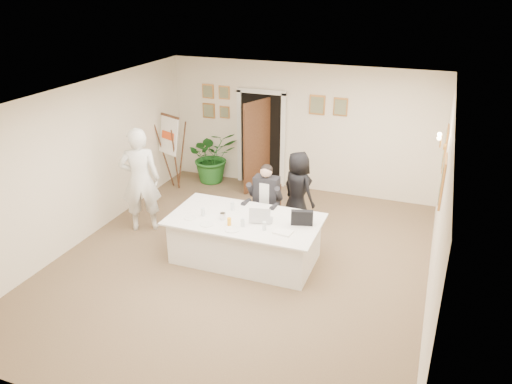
{
  "coord_description": "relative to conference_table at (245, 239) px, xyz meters",
  "views": [
    {
      "loc": [
        2.8,
        -6.73,
        4.44
      ],
      "look_at": [
        0.05,
        0.6,
        1.06
      ],
      "focal_mm": 35.0,
      "sensor_mm": 36.0,
      "label": 1
    }
  ],
  "objects": [
    {
      "name": "potted_palm",
      "position": [
        -2.03,
        3.05,
        0.23
      ],
      "size": [
        1.47,
        1.44,
        1.24
      ],
      "primitive_type": "imported",
      "rotation": [
        0.0,
        0.0,
        0.66
      ],
      "color": "#206221",
      "rests_on": "floor"
    },
    {
      "name": "ceiling",
      "position": [
        -0.03,
        -0.11,
        2.41
      ],
      "size": [
        6.0,
        7.0,
        0.02
      ],
      "primitive_type": "cube",
      "color": "white",
      "rests_on": "wall_back"
    },
    {
      "name": "laptop_bag",
      "position": [
        0.94,
        0.12,
        0.51
      ],
      "size": [
        0.37,
        0.19,
        0.25
      ],
      "primitive_type": "cube",
      "rotation": [
        0.0,
        0.0,
        0.27
      ],
      "color": "black",
      "rests_on": "conference_table"
    },
    {
      "name": "wall_left",
      "position": [
        -3.03,
        -0.11,
        1.01
      ],
      "size": [
        0.1,
        7.0,
        2.8
      ],
      "primitive_type": "cube",
      "color": "white",
      "rests_on": "floor"
    },
    {
      "name": "plate_mid",
      "position": [
        -0.49,
        -0.42,
        0.39
      ],
      "size": [
        0.27,
        0.27,
        0.01
      ],
      "primitive_type": "cylinder",
      "rotation": [
        0.0,
        0.0,
        0.25
      ],
      "color": "white",
      "rests_on": "conference_table"
    },
    {
      "name": "conference_table",
      "position": [
        0.0,
        0.0,
        0.0
      ],
      "size": [
        2.5,
        1.34,
        0.78
      ],
      "color": "silver",
      "rests_on": "floor"
    },
    {
      "name": "pictures_right_wall",
      "position": [
        2.94,
        1.09,
        1.36
      ],
      "size": [
        0.06,
        2.2,
        0.8
      ],
      "primitive_type": null,
      "color": "#C48442",
      "rests_on": "wall_right"
    },
    {
      "name": "flip_chart",
      "position": [
        -2.66,
        2.37,
        0.38
      ],
      "size": [
        0.6,
        0.48,
        1.67
      ],
      "color": "#351D11",
      "rests_on": "floor"
    },
    {
      "name": "glass_d",
      "position": [
        -0.32,
        0.23,
        0.45
      ],
      "size": [
        0.09,
        0.09,
        0.14
      ],
      "primitive_type": "cylinder",
      "rotation": [
        0.0,
        0.0,
        0.31
      ],
      "color": "silver",
      "rests_on": "conference_table"
    },
    {
      "name": "wall_sconce",
      "position": [
        2.87,
        1.09,
        1.71
      ],
      "size": [
        0.2,
        0.3,
        0.24
      ],
      "primitive_type": null,
      "color": "gold",
      "rests_on": "wall_right"
    },
    {
      "name": "glass_c",
      "position": [
        0.44,
        -0.27,
        0.45
      ],
      "size": [
        0.07,
        0.07,
        0.14
      ],
      "primitive_type": "cylinder",
      "rotation": [
        0.0,
        0.0,
        0.02
      ],
      "color": "silver",
      "rests_on": "conference_table"
    },
    {
      "name": "floor",
      "position": [
        -0.03,
        -0.11,
        -0.39
      ],
      "size": [
        7.0,
        7.0,
        0.0
      ],
      "primitive_type": "plane",
      "color": "brown",
      "rests_on": "ground"
    },
    {
      "name": "wall_back",
      "position": [
        -0.03,
        3.39,
        1.01
      ],
      "size": [
        6.0,
        0.1,
        2.8
      ],
      "primitive_type": "cube",
      "color": "white",
      "rests_on": "floor"
    },
    {
      "name": "pictures_back_wall",
      "position": [
        -0.83,
        3.36,
        1.46
      ],
      "size": [
        3.4,
        0.06,
        0.8
      ],
      "primitive_type": null,
      "color": "#C48442",
      "rests_on": "wall_back"
    },
    {
      "name": "paper_stack",
      "position": [
        0.75,
        -0.27,
        0.4
      ],
      "size": [
        0.3,
        0.23,
        0.03
      ],
      "primitive_type": "cube",
      "rotation": [
        0.0,
        0.0,
        -0.12
      ],
      "color": "white",
      "rests_on": "conference_table"
    },
    {
      "name": "standing_woman",
      "position": [
        0.47,
        1.53,
        0.36
      ],
      "size": [
        0.87,
        0.79,
        1.5
      ],
      "primitive_type": "imported",
      "rotation": [
        0.0,
        0.0,
        2.6
      ],
      "color": "black",
      "rests_on": "floor"
    },
    {
      "name": "doorway",
      "position": [
        -0.92,
        3.21,
        0.65
      ],
      "size": [
        1.14,
        0.86,
        2.2
      ],
      "color": "black",
      "rests_on": "floor"
    },
    {
      "name": "plate_left",
      "position": [
        -0.85,
        -0.31,
        0.39
      ],
      "size": [
        0.21,
        0.21,
        0.01
      ],
      "primitive_type": "cylinder",
      "rotation": [
        0.0,
        0.0,
        0.08
      ],
      "color": "white",
      "rests_on": "conference_table"
    },
    {
      "name": "wall_right",
      "position": [
        2.97,
        -0.11,
        1.01
      ],
      "size": [
        0.1,
        7.0,
        2.8
      ],
      "primitive_type": "cube",
      "color": "white",
      "rests_on": "floor"
    },
    {
      "name": "plate_near",
      "position": [
        -0.03,
        -0.45,
        0.39
      ],
      "size": [
        0.3,
        0.3,
        0.01
      ],
      "primitive_type": "cylinder",
      "rotation": [
        0.0,
        0.0,
        0.31
      ],
      "color": "white",
      "rests_on": "conference_table"
    },
    {
      "name": "laptop",
      "position": [
        0.29,
        0.04,
        0.52
      ],
      "size": [
        0.42,
        0.44,
        0.28
      ],
      "primitive_type": null,
      "rotation": [
        0.0,
        0.0,
        0.24
      ],
      "color": "#B7BABC",
      "rests_on": "conference_table"
    },
    {
      "name": "steel_jug",
      "position": [
        -0.33,
        -0.15,
        0.44
      ],
      "size": [
        0.12,
        0.12,
        0.11
      ],
      "primitive_type": "cylinder",
      "rotation": [
        0.0,
        0.0,
        0.32
      ],
      "color": "silver",
      "rests_on": "conference_table"
    },
    {
      "name": "glass_b",
      "position": [
        0.07,
        -0.28,
        0.45
      ],
      "size": [
        0.08,
        0.08,
        0.14
      ],
      "primitive_type": "cylinder",
      "rotation": [
        0.0,
        0.0,
        -0.16
      ],
      "color": "silver",
      "rests_on": "conference_table"
    },
    {
      "name": "glass_a",
      "position": [
        -0.69,
        -0.15,
        0.45
      ],
      "size": [
        0.07,
        0.07,
        0.14
      ],
      "primitive_type": "cylinder",
      "rotation": [
        0.0,
        0.0,
        -0.04
      ],
      "color": "silver",
      "rests_on": "conference_table"
    },
    {
      "name": "standing_man",
      "position": [
        -2.23,
        0.39,
        0.61
      ],
      "size": [
        0.87,
        0.77,
        2.0
      ],
      "primitive_type": "imported",
      "rotation": [
        0.0,
        0.0,
        3.65
      ],
      "color": "white",
      "rests_on": "floor"
    },
    {
      "name": "wall_front",
      "position": [
        -0.03,
        -3.61,
        1.01
      ],
      "size": [
        6.0,
        0.1,
        2.8
      ],
      "primitive_type": "cube",
      "color": "white",
      "rests_on": "floor"
    },
    {
      "name": "oj_glass",
      "position": [
        -0.14,
        -0.32,
        0.45
      ],
      "size": [
        0.07,
        0.07,
        0.13
      ],
      "primitive_type": "cylinder",
      "rotation": [
        0.0,
        0.0,
        -0.1
      ],
      "color": "#FFA615",
      "rests_on": "conference_table"
    },
    {
      "name": "seated_man",
      "position": [
        0.04,
        0.89,
        0.32
      ],
      "size": [
        0.63,
        0.67,
        1.42
      ],
      "primitive_type": null,
      "rotation": [
        0.0,
        0.0,
        -0.04
      ],
      "color": "black",
      "rests_on": "floor"
    }
  ]
}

